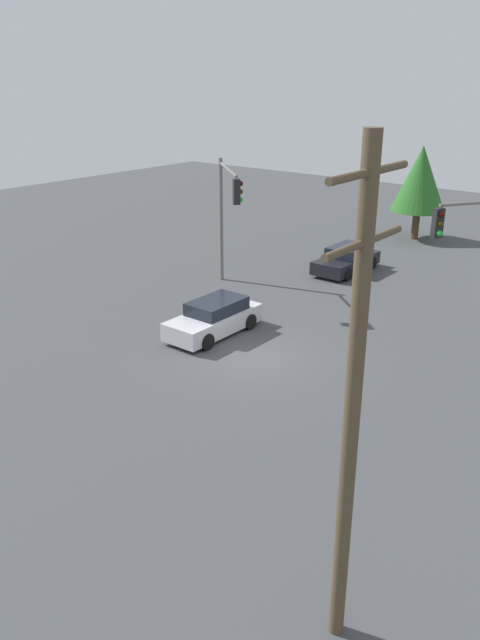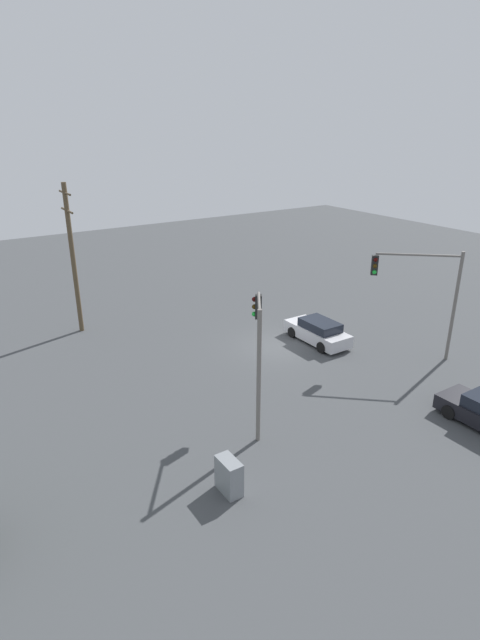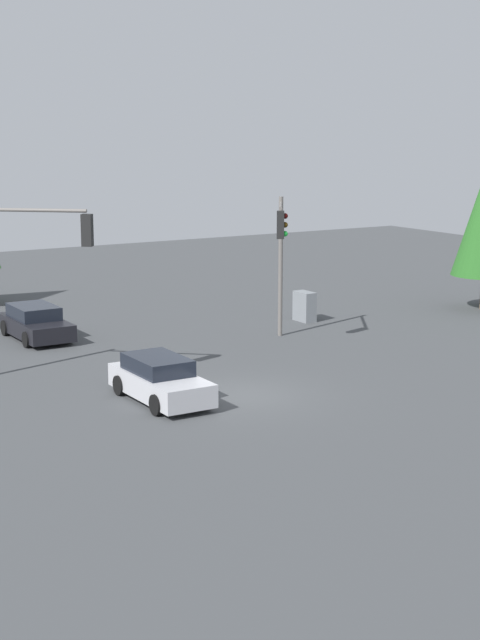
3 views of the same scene
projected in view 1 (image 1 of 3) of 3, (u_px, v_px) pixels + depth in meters
name	position (u px, v px, depth m)	size (l,w,h in m)	color
ground_plane	(249.00, 355.00, 23.31)	(80.00, 80.00, 0.00)	#424447
sedan_dark	(347.00, 260.00, 33.02)	(4.29, 1.94, 1.37)	black
sedan_silver	(214.00, 318.00, 25.02)	(4.28, 1.85, 1.41)	silver
traffic_signal_main	(472.00, 246.00, 22.95)	(2.55, 1.82, 5.74)	slate
traffic_signal_cross	(227.00, 204.00, 28.76)	(3.16, 3.61, 6.09)	slate
utility_pole_tall	(352.00, 405.00, 10.01)	(2.20, 0.28, 9.11)	brown
tree_far	(420.00, 179.00, 38.54)	(3.34, 3.34, 5.81)	#4C3823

